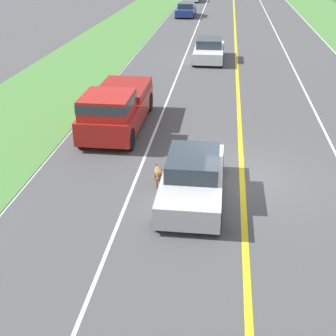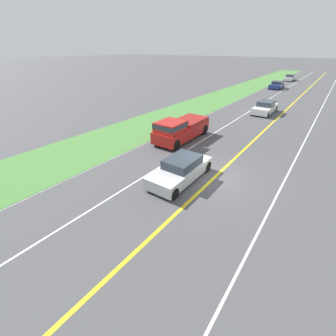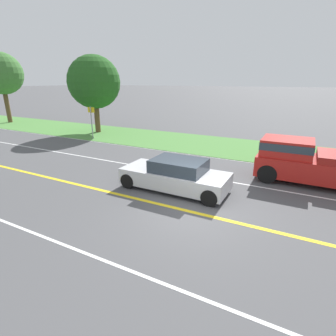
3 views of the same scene
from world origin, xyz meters
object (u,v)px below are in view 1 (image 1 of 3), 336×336
object	(u,v)px
ego_car	(193,178)
dog	(158,173)
car_trailing_near	(209,50)
car_trailing_mid	(186,10)
pickup_truck	(116,107)

from	to	relation	value
ego_car	dog	size ratio (longest dim) A/B	3.84
car_trailing_near	car_trailing_mid	xyz separation A→B (m)	(3.26, -20.01, -0.02)
pickup_truck	car_trailing_mid	size ratio (longest dim) A/B	1.26
dog	car_trailing_mid	world-z (taller)	car_trailing_mid
car_trailing_near	pickup_truck	bearing A→B (deg)	76.21
car_trailing_near	dog	bearing A→B (deg)	87.28
pickup_truck	car_trailing_near	bearing A→B (deg)	-103.79
dog	car_trailing_near	distance (m)	18.08
dog	pickup_truck	world-z (taller)	pickup_truck
ego_car	car_trailing_near	bearing A→B (deg)	-89.14
dog	car_trailing_mid	bearing A→B (deg)	-100.92
car_trailing_mid	pickup_truck	bearing A→B (deg)	89.99
car_trailing_mid	car_trailing_near	bearing A→B (deg)	99.26
pickup_truck	car_trailing_mid	bearing A→B (deg)	-90.01
dog	car_trailing_near	bearing A→B (deg)	-107.26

